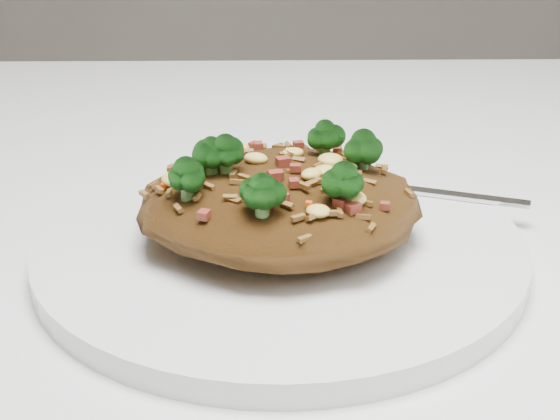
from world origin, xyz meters
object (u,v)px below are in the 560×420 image
object	(u,v)px
fried_rice	(280,191)
fork	(411,190)
plate	(280,245)
dining_table	(242,329)

from	to	relation	value
fried_rice	fork	bearing A→B (deg)	34.26
plate	fork	size ratio (longest dim) A/B	1.75
plate	fork	world-z (taller)	fork
fried_rice	fork	world-z (taller)	fried_rice
fork	plate	bearing A→B (deg)	-126.68
plate	fried_rice	xyz separation A→B (m)	(-0.00, -0.00, 0.03)
dining_table	plate	world-z (taller)	plate
dining_table	fried_rice	xyz separation A→B (m)	(0.03, -0.06, 0.13)
dining_table	fork	size ratio (longest dim) A/B	7.59
dining_table	plate	size ratio (longest dim) A/B	4.34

